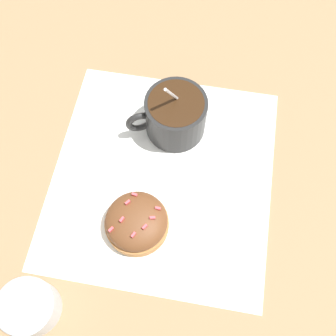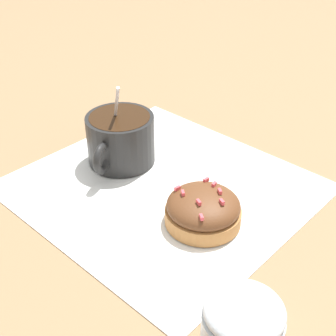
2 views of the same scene
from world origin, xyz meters
name	(u,v)px [view 1 (image 1 of 2)]	position (x,y,z in m)	size (l,w,h in m)	color
ground_plane	(163,176)	(0.00, 0.00, 0.00)	(3.00, 3.00, 0.00)	#93704C
paper_napkin	(163,175)	(0.00, 0.00, 0.00)	(0.34, 0.33, 0.00)	white
coffee_cup	(172,114)	(-0.08, 0.00, 0.04)	(0.09, 0.11, 0.11)	black
frosted_pastry	(137,222)	(0.08, -0.01, 0.02)	(0.08, 0.08, 0.04)	#B2753D
sugar_bowl	(28,307)	(0.21, -0.11, 0.03)	(0.07, 0.07, 0.06)	silver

